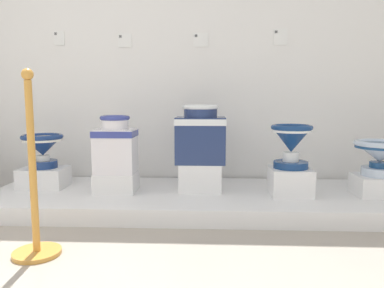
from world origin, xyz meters
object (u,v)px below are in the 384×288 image
Objects in this scene: plinth_block_slender_white at (378,185)px; antique_toilet_squat_floral at (43,146)px; stanchion_post_near_left at (34,203)px; plinth_block_broad_patterned at (290,181)px; antique_toilet_leftmost at (116,145)px; info_placard_third at (201,40)px; plinth_block_squat_floral at (44,177)px; info_placard_fourth at (280,37)px; plinth_block_central_ornate at (200,176)px; plinth_block_leftmost at (117,182)px; antique_toilet_broad_patterned at (291,141)px; antique_toilet_central_ornate at (200,134)px; antique_toilet_slender_white at (380,153)px; info_placard_second at (125,40)px; info_placard_first at (59,38)px.

antique_toilet_squat_floral is at bearing 177.03° from plinth_block_slender_white.
plinth_block_broad_patterned is at bearing 29.52° from stanchion_post_near_left.
info_placard_third is (0.67, 0.54, 0.90)m from antique_toilet_leftmost.
plinth_block_squat_floral is 2.76× the size of info_placard_third.
info_placard_third is at bearing 157.43° from plinth_block_slender_white.
stanchion_post_near_left is (-1.60, -1.49, -1.13)m from info_placard_fourth.
plinth_block_central_ornate reaches higher than plinth_block_slender_white.
info_placard_third reaches higher than plinth_block_central_ornate.
info_placard_fourth reaches higher than plinth_block_squat_floral.
stanchion_post_near_left is (-2.28, -0.91, 0.09)m from plinth_block_slender_white.
plinth_block_leftmost is (0.65, -0.11, -0.01)m from plinth_block_squat_floral.
plinth_block_leftmost is at bearing 76.98° from stanchion_post_near_left.
plinth_block_squat_floral is 2.06m from antique_toilet_broad_patterned.
antique_toilet_squat_floral is 0.98× the size of plinth_block_slender_white.
plinth_block_central_ornate is at bearing 90.00° from antique_toilet_central_ornate.
info_placard_second is at bearing 164.53° from antique_toilet_slender_white.
antique_toilet_central_ornate is at bearing 170.71° from antique_toilet_broad_patterned.
antique_toilet_broad_patterned is at bearing -179.81° from antique_toilet_slender_white.
antique_toilet_squat_floral is 0.66m from antique_toilet_leftmost.
plinth_block_leftmost is 1.32m from info_placard_second.
stanchion_post_near_left is at bearing -103.02° from plinth_block_leftmost.
info_placard_third is at bearing 18.42° from plinth_block_squat_floral.
antique_toilet_broad_patterned reaches higher than antique_toilet_slender_white.
info_placard_fourth is (0.71, 0.47, 1.19)m from plinth_block_central_ornate.
plinth_block_leftmost is 0.95× the size of plinth_block_central_ornate.
plinth_block_central_ornate is 2.68× the size of info_placard_second.
plinth_block_leftmost is at bearing -40.18° from info_placard_first.
plinth_block_leftmost is 0.96× the size of antique_toilet_broad_patterned.
plinth_block_squat_floral is at bearing 170.68° from antique_toilet_leftmost.
info_placard_third reaches higher than plinth_block_squat_floral.
plinth_block_broad_patterned is (1.38, -0.04, 0.03)m from plinth_block_leftmost.
info_placard_second is (-0.03, 0.54, 0.90)m from antique_toilet_leftmost.
plinth_block_squat_floral is 2.03m from plinth_block_broad_patterned.
antique_toilet_broad_patterned reaches higher than plinth_block_broad_patterned.
antique_toilet_squat_floral is 0.88× the size of antique_toilet_slender_white.
antique_toilet_slender_white is at bearing -2.97° from antique_toilet_squat_floral.
plinth_block_squat_floral is at bearing 75.96° from antique_toilet_squat_floral.
antique_toilet_slender_white is at bearing -0.96° from antique_toilet_leftmost.
info_placard_third is (-0.01, 0.47, 0.81)m from antique_toilet_central_ornate.
plinth_block_broad_patterned is 0.32m from antique_toilet_broad_patterned.
plinth_block_central_ornate is at bearing -33.28° from info_placard_second.
info_placard_fourth is at bearing 139.36° from antique_toilet_slender_white.
info_placard_first is 0.61m from info_placard_second.
info_placard_first is at bearing 164.02° from antique_toilet_broad_patterned.
stanchion_post_near_left is (0.43, -1.05, 0.09)m from plinth_block_squat_floral.
antique_toilet_broad_patterned is (1.38, -0.04, 0.04)m from antique_toilet_leftmost.
stanchion_post_near_left reaches higher than antique_toilet_central_ornate.
info_placard_first is (0.00, 0.44, 0.95)m from antique_toilet_squat_floral.
plinth_block_slender_white is at bearing 21.76° from stanchion_post_near_left.
antique_toilet_slender_white is 3.03× the size of info_placard_second.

